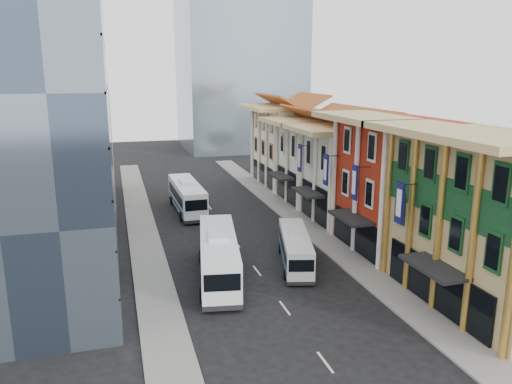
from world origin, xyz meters
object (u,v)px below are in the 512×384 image
object	(u,v)px
bus_left_far	(187,196)
shophouse_tan	(491,222)
bus_left_near	(219,255)
office_tower	(23,87)
bus_right	(295,248)

from	to	relation	value
bus_left_far	shophouse_tan	bearing A→B (deg)	-61.83
bus_left_near	office_tower	bearing A→B (deg)	170.33
shophouse_tan	bus_left_near	distance (m)	20.11
bus_left_far	bus_right	world-z (taller)	bus_left_far
bus_left_near	bus_left_far	world-z (taller)	bus_left_near
shophouse_tan	bus_left_near	world-z (taller)	shophouse_tan
office_tower	bus_left_near	size ratio (longest dim) A/B	2.43
shophouse_tan	bus_left_far	distance (m)	34.51
bus_left_near	bus_left_far	distance (m)	20.54
office_tower	bus_right	xyz separation A→B (m)	(20.51, -3.59, -13.46)
shophouse_tan	bus_right	distance (m)	15.44
shophouse_tan	bus_right	world-z (taller)	shophouse_tan
office_tower	bus_right	world-z (taller)	office_tower
shophouse_tan	bus_right	size ratio (longest dim) A/B	1.46
office_tower	bus_left_far	distance (m)	24.91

